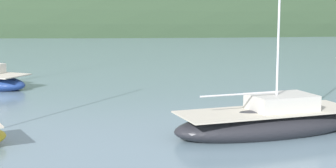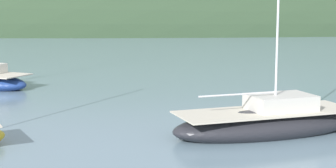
{
  "view_description": "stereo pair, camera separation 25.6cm",
  "coord_description": "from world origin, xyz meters",
  "views": [
    {
      "loc": [
        -1.75,
        -6.71,
        5.22
      ],
      "look_at": [
        0.0,
        20.0,
        1.2
      ],
      "focal_mm": 57.83,
      "sensor_mm": 36.0,
      "label": 1
    },
    {
      "loc": [
        -1.5,
        -6.72,
        5.22
      ],
      "look_at": [
        0.0,
        20.0,
        1.2
      ],
      "focal_mm": 57.83,
      "sensor_mm": 36.0,
      "label": 2
    }
  ],
  "objects": [
    {
      "name": "sailboat_yellow_far",
      "position": [
        3.68,
        14.25,
        0.46
      ],
      "size": [
        8.39,
        4.81,
        9.65
      ],
      "color": "#232328",
      "rests_on": "ground"
    },
    {
      "name": "far_shoreline_hill",
      "position": [
        0.15,
        92.44,
        0.09
      ],
      "size": [
        150.0,
        36.0,
        33.26
      ],
      "color": "#2D422B",
      "rests_on": "ground"
    }
  ]
}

